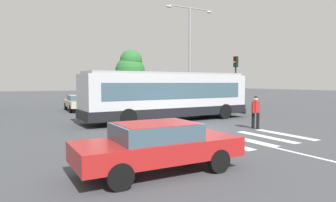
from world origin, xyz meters
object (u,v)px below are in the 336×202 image
parked_car_blue (138,100)px  foreground_sedan (158,144)px  twin_arm_street_lamp (190,46)px  parked_car_black (162,99)px  bus_stop_shelter (220,83)px  parked_car_charcoal (110,101)px  city_transit_bus (168,96)px  background_tree_right (130,68)px  parked_car_champagne (78,102)px  pedestrian_crossing_street (256,110)px  traffic_light_far_corner (236,74)px

parked_car_blue → foreground_sedan: bearing=-112.2°
twin_arm_street_lamp → foreground_sedan: bearing=-126.0°
parked_car_black → bus_stop_shelter: bus_stop_shelter is taller
foreground_sedan → parked_car_blue: (7.56, 18.53, 0.00)m
parked_car_charcoal → twin_arm_street_lamp: size_ratio=0.49×
parked_car_charcoal → city_transit_bus: bearing=-86.4°
city_transit_bus → background_tree_right: size_ratio=1.86×
parked_car_champagne → background_tree_right: 8.63m
parked_car_champagne → twin_arm_street_lamp: 10.95m
city_transit_bus → parked_car_blue: bearing=78.2°
foreground_sedan → city_transit_bus: bearing=59.1°
background_tree_right → parked_car_charcoal: bearing=-131.6°
parked_car_champagne → foreground_sedan: bearing=-96.5°
pedestrian_crossing_street → background_tree_right: size_ratio=0.29×
parked_car_black → traffic_light_far_corner: 7.91m
parked_car_black → foreground_sedan: bearing=-118.7°
parked_car_champagne → background_tree_right: size_ratio=0.77×
pedestrian_crossing_street → parked_car_blue: (-0.44, 14.27, -0.20)m
background_tree_right → parked_car_blue: bearing=-104.2°
pedestrian_crossing_street → background_tree_right: (0.77, 19.06, 2.99)m
city_transit_bus → parked_car_black: 10.76m
city_transit_bus → parked_car_charcoal: size_ratio=2.44×
foreground_sedan → parked_car_black: 21.74m
parked_car_blue → traffic_light_far_corner: (6.37, -6.15, 2.35)m
city_transit_bus → traffic_light_far_corner: traffic_light_far_corner is taller
parked_car_blue → bus_stop_shelter: bearing=-13.7°
traffic_light_far_corner → background_tree_right: background_tree_right is taller
pedestrian_crossing_street → bus_stop_shelter: bus_stop_shelter is taller
parked_car_blue → parked_car_charcoal: bearing=166.3°
foreground_sedan → bus_stop_shelter: 22.84m
parked_car_champagne → parked_car_charcoal: same height
parked_car_charcoal → parked_car_champagne: bearing=-173.4°
traffic_light_far_corner → parked_car_charcoal: bearing=142.7°
bus_stop_shelter → parked_car_blue: bearing=166.3°
twin_arm_street_lamp → traffic_light_far_corner: bearing=-52.2°
parked_car_champagne → bus_stop_shelter: size_ratio=1.05×
parked_car_charcoal → background_tree_right: 6.43m
parked_car_black → twin_arm_street_lamp: size_ratio=0.50×
pedestrian_crossing_street → parked_car_charcoal: 15.17m
pedestrian_crossing_street → parked_car_black: (2.43, 14.82, -0.20)m
twin_arm_street_lamp → background_tree_right: bearing=108.9°
parked_car_blue → twin_arm_street_lamp: 6.87m
twin_arm_street_lamp → background_tree_right: 8.28m
parked_car_champagne → parked_car_charcoal: size_ratio=1.00×
background_tree_right → bus_stop_shelter: bearing=-44.5°
pedestrian_crossing_street → background_tree_right: bearing=87.7°
parked_car_black → twin_arm_street_lamp: bearing=-74.4°
bus_stop_shelter → background_tree_right: background_tree_right is taller
twin_arm_street_lamp → parked_car_champagne: bearing=161.2°
foreground_sedan → traffic_light_far_corner: (13.92, 12.38, 2.35)m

